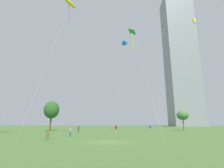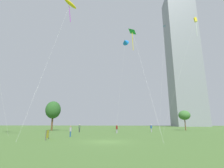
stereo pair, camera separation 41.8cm
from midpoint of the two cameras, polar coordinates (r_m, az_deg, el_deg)
name	(u,v)px [view 2 (the right image)]	position (r m, az deg, el deg)	size (l,w,h in m)	color
ground	(106,142)	(19.06, -1.56, -19.07)	(280.00, 280.00, 0.00)	#476B30
person_standing_0	(79,128)	(39.92, -10.72, -14.37)	(0.39, 0.39, 1.74)	#2D2D33
person_standing_1	(70,130)	(26.70, -13.50, -15.09)	(0.35, 0.35, 1.58)	#1E478C
person_standing_2	(151,128)	(40.97, 13.50, -14.23)	(0.38, 0.38, 1.71)	gray
person_standing_3	(117,128)	(35.43, 1.99, -14.83)	(0.37, 0.37, 1.66)	gray
kite_flying_0	(125,42)	(55.32, 4.75, 14.19)	(4.29, 2.31, 28.54)	silver
kite_flying_1	(195,22)	(44.96, 26.76, 18.40)	(8.97, 1.90, 25.57)	silver
kite_flying_2	(70,4)	(38.43, -13.66, 24.92)	(2.11, 12.75, 26.03)	silver
kite_flying_4	(164,28)	(61.22, 17.52, 17.67)	(4.94, 5.00, 33.99)	silver
kite_flying_5	(133,34)	(32.46, 7.43, 16.39)	(3.36, 11.32, 18.94)	silver
park_tree_0	(184,115)	(53.41, 23.60, -9.72)	(3.27, 3.27, 5.59)	brown
park_tree_1	(53,110)	(50.58, -19.18, -8.35)	(4.17, 4.17, 8.09)	brown
distant_highrise_0	(183,57)	(133.04, 22.98, 8.41)	(19.58, 18.41, 97.36)	gray
event_banner	(47,134)	(22.81, -20.62, -15.75)	(0.70, 2.01, 1.16)	#4C4C4C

